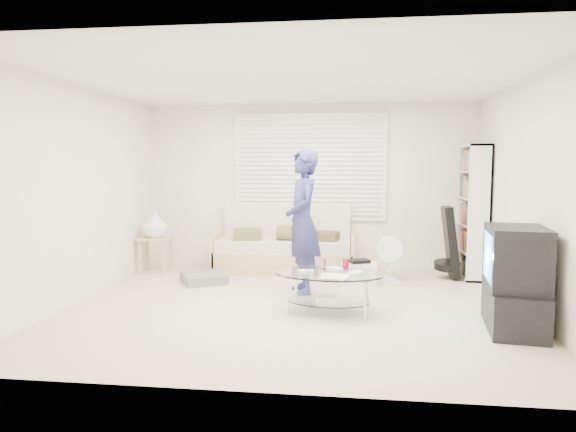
# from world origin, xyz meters

# --- Properties ---
(ground) EXTENTS (5.00, 5.00, 0.00)m
(ground) POSITION_xyz_m (0.00, 0.00, 0.00)
(ground) COLOR #C2B497
(ground) RESTS_ON ground
(room_shell) EXTENTS (5.02, 4.52, 2.51)m
(room_shell) POSITION_xyz_m (0.00, 0.48, 1.63)
(room_shell) COLOR white
(room_shell) RESTS_ON ground
(window_blinds) EXTENTS (2.32, 0.08, 1.62)m
(window_blinds) POSITION_xyz_m (0.00, 2.20, 1.55)
(window_blinds) COLOR silver
(window_blinds) RESTS_ON ground
(futon_sofa) EXTENTS (2.08, 0.84, 1.01)m
(futon_sofa) POSITION_xyz_m (-0.34, 1.87, 0.33)
(futon_sofa) COLOR tan
(futon_sofa) RESTS_ON ground
(grey_floor_pillow) EXTENTS (0.74, 0.74, 0.12)m
(grey_floor_pillow) POSITION_xyz_m (-1.33, 0.98, 0.06)
(grey_floor_pillow) COLOR slate
(grey_floor_pillow) RESTS_ON ground
(side_table) EXTENTS (0.46, 0.37, 0.91)m
(side_table) POSITION_xyz_m (-2.22, 1.54, 0.67)
(side_table) COLOR tan
(side_table) RESTS_ON ground
(bookshelf) EXTENTS (0.29, 0.78, 1.86)m
(bookshelf) POSITION_xyz_m (2.32, 1.78, 0.93)
(bookshelf) COLOR white
(bookshelf) RESTS_ON ground
(guitar_case) EXTENTS (0.36, 0.37, 0.99)m
(guitar_case) POSITION_xyz_m (2.00, 1.63, 0.44)
(guitar_case) COLOR black
(guitar_case) RESTS_ON ground
(floor_fan) EXTENTS (0.38, 0.25, 0.62)m
(floor_fan) POSITION_xyz_m (1.16, 1.46, 0.36)
(floor_fan) COLOR white
(floor_fan) RESTS_ON ground
(storage_bin) EXTENTS (0.47, 0.33, 0.32)m
(storage_bin) POSITION_xyz_m (0.75, 1.19, 0.15)
(storage_bin) COLOR white
(storage_bin) RESTS_ON ground
(tv_unit) EXTENTS (0.60, 0.97, 1.00)m
(tv_unit) POSITION_xyz_m (2.20, -0.59, 0.48)
(tv_unit) COLOR black
(tv_unit) RESTS_ON ground
(coffee_table) EXTENTS (1.23, 0.84, 0.55)m
(coffee_table) POSITION_xyz_m (0.41, -0.23, 0.35)
(coffee_table) COLOR silver
(coffee_table) RESTS_ON ground
(standing_person) EXTENTS (0.59, 0.74, 1.77)m
(standing_person) POSITION_xyz_m (0.05, 0.59, 0.89)
(standing_person) COLOR navy
(standing_person) RESTS_ON ground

